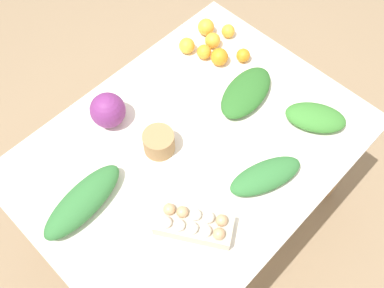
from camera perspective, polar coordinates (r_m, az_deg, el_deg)
ground_plane at (r=2.43m, az=-0.00°, el=-9.35°), size 8.00×8.00×0.00m
dining_table at (r=1.83m, az=-0.00°, el=-1.73°), size 1.39×1.04×0.76m
cabbage_purple at (r=1.79m, az=-11.16°, el=4.45°), size 0.15×0.15×0.15m
egg_carton at (r=1.56m, az=0.23°, el=-10.65°), size 0.24×0.30×0.09m
paper_bag at (r=1.71m, az=-4.44°, el=0.24°), size 0.13×0.13×0.10m
greens_bunch_dandelion at (r=1.85m, az=16.14°, el=3.41°), size 0.25×0.29×0.07m
greens_bunch_scallion at (r=1.64m, az=-14.34°, el=-7.40°), size 0.38×0.17×0.09m
greens_bunch_chard at (r=1.67m, az=9.78°, el=-4.24°), size 0.33×0.22×0.07m
greens_bunch_beet_tops at (r=1.88m, az=7.22°, el=6.86°), size 0.34×0.22×0.07m
orange_0 at (r=1.99m, az=3.67°, el=11.52°), size 0.08×0.08×0.08m
orange_1 at (r=2.03m, az=-0.70°, el=12.98°), size 0.07×0.07×0.07m
orange_2 at (r=2.01m, az=6.84°, el=11.65°), size 0.06×0.06×0.06m
orange_3 at (r=2.06m, az=2.77°, el=13.62°), size 0.07×0.07×0.07m
orange_4 at (r=2.01m, az=1.61°, el=12.17°), size 0.07×0.07×0.07m
orange_5 at (r=2.11m, az=4.84°, el=14.78°), size 0.06×0.06×0.06m
orange_6 at (r=2.12m, az=1.88°, el=15.33°), size 0.08×0.08×0.08m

